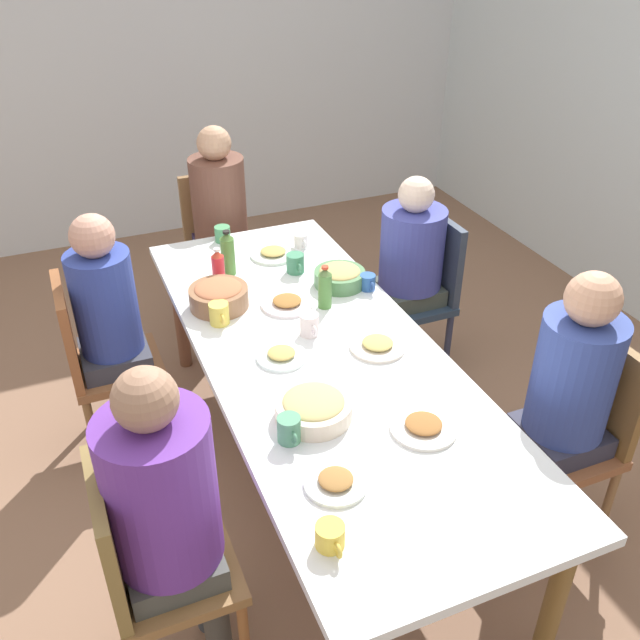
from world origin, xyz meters
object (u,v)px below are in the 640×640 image
Objects in this scene: cup_0 at (223,234)px; cup_3 at (330,536)px; chair_2 at (219,240)px; cup_7 at (219,314)px; dining_table at (320,364)px; plate_4 at (287,303)px; cup_1 at (301,241)px; bowl_1 at (219,296)px; plate_1 at (281,355)px; person_1 at (111,317)px; cup_2 at (289,429)px; plate_5 at (336,482)px; bowl_2 at (314,407)px; plate_2 at (273,253)px; cup_6 at (368,282)px; bottle_2 at (228,254)px; plate_0 at (423,426)px; person_2 at (220,211)px; chair_4 at (422,288)px; person_3 at (569,390)px; plate_3 at (378,345)px; bottle_0 at (325,288)px; bottle_1 at (218,268)px; chair_0 at (148,566)px; chair_3 at (576,429)px; cup_4 at (295,263)px; cup_5 at (310,325)px; bowl_0 at (340,276)px; person_0 at (166,504)px; chair_1 at (97,358)px.

cup_0 reaches higher than cup_3.
chair_2 reaches higher than cup_7.
dining_table is 10.37× the size of plate_4.
cup_1 is 0.88× the size of cup_3.
bowl_1 is 1.42m from cup_3.
cup_0 is at bearing 176.09° from plate_1.
person_1 is 1.17m from cup_2.
plate_5 is 0.74× the size of bowl_2.
cup_7 is (0.52, -0.43, 0.03)m from plate_2.
cup_6 is at bearing 139.95° from cup_2.
bottle_2 is at bearing 173.29° from cup_2.
plate_0 is at bearing -14.69° from cup_6.
person_2 reaches higher than cup_0.
bowl_2 is (0.99, -1.03, 0.25)m from chair_4.
bowl_1 is at bearing 178.95° from cup_2.
person_3 is 0.76m from plate_3.
cup_2 is (-0.16, -1.06, 0.03)m from person_3.
cup_1 is 0.52× the size of bottle_0.
person_3 is 6.33× the size of bottle_1.
chair_4 is 3.91× the size of bottle_2.
person_3 is 1.26m from plate_4.
chair_0 is at bearing -51.41° from cup_6.
cup_0 is at bearing -175.74° from dining_table.
plate_5 is at bearing -21.10° from bottle_0.
chair_3 reaches higher than cup_3.
cup_1 is 1.95m from cup_3.
plate_4 is at bearing 167.70° from plate_5.
cup_4 reaches higher than plate_0.
chair_2 reaches higher than bowl_1.
cup_0 reaches higher than plate_3.
plate_3 is 0.66m from cup_2.
chair_2 is 8.29× the size of cup_1.
cup_5 is at bearing -134.71° from person_3.
chair_0 is 3.70× the size of bowl_0.
bowl_1 is at bearing -14.49° from chair_2.
bottle_2 is (-1.40, 0.60, 0.07)m from person_0.
cup_7 is at bearing -16.71° from cup_0.
cup_7 is (0.31, -0.47, 0.00)m from cup_4.
person_1 reaches higher than cup_7.
chair_0 is 0.73× the size of person_2.
chair_0 is 1.23m from plate_3.
person_3 is 5.96× the size of plate_5.
bottle_2 is (-0.42, 0.17, 0.06)m from cup_7.
bowl_2 is (-0.24, 0.58, 0.01)m from person_0.
cup_4 reaches higher than dining_table.
bowl_2 is at bearing -3.55° from cup_0.
chair_0 is 0.75m from bowl_2.
person_0 is 1.40× the size of chair_1.
bowl_0 is 0.22m from bottle_0.
person_3 is 1.15m from cup_3.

